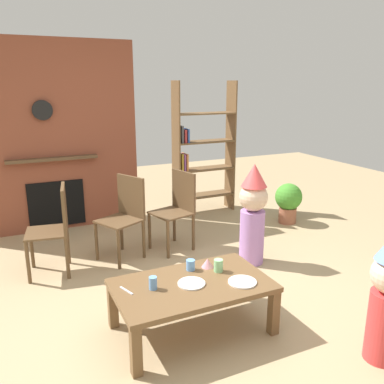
% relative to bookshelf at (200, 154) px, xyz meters
% --- Properties ---
extents(ground_plane, '(12.00, 12.00, 0.00)m').
position_rel_bookshelf_xyz_m(ground_plane, '(-1.21, -2.40, -0.88)').
color(ground_plane, tan).
extents(brick_fireplace_feature, '(2.20, 0.28, 2.40)m').
position_rel_bookshelf_xyz_m(brick_fireplace_feature, '(-2.02, 0.20, 0.31)').
color(brick_fireplace_feature, brown).
rests_on(brick_fireplace_feature, ground_plane).
extents(bookshelf, '(0.90, 0.28, 1.90)m').
position_rel_bookshelf_xyz_m(bookshelf, '(0.00, 0.00, 0.00)').
color(bookshelf, brown).
rests_on(bookshelf, ground_plane).
extents(coffee_table, '(1.18, 0.70, 0.40)m').
position_rel_bookshelf_xyz_m(coffee_table, '(-1.36, -2.66, -0.53)').
color(coffee_table, brown).
rests_on(coffee_table, ground_plane).
extents(paper_cup_near_left, '(0.07, 0.07, 0.09)m').
position_rel_bookshelf_xyz_m(paper_cup_near_left, '(-1.28, -2.45, -0.43)').
color(paper_cup_near_left, '#669EE0').
rests_on(paper_cup_near_left, coffee_table).
extents(paper_cup_near_right, '(0.06, 0.06, 0.10)m').
position_rel_bookshelf_xyz_m(paper_cup_near_right, '(-1.66, -2.62, -0.43)').
color(paper_cup_near_right, '#669EE0').
rests_on(paper_cup_near_right, coffee_table).
extents(paper_cup_center, '(0.07, 0.07, 0.10)m').
position_rel_bookshelf_xyz_m(paper_cup_center, '(-1.09, -2.57, -0.43)').
color(paper_cup_center, '#8CD18C').
rests_on(paper_cup_center, coffee_table).
extents(paper_plate_front, '(0.21, 0.21, 0.01)m').
position_rel_bookshelf_xyz_m(paper_plate_front, '(-1.37, -2.67, -0.47)').
color(paper_plate_front, white).
rests_on(paper_plate_front, coffee_table).
extents(paper_plate_rear, '(0.22, 0.22, 0.01)m').
position_rel_bookshelf_xyz_m(paper_plate_rear, '(-1.01, -2.81, -0.47)').
color(paper_plate_rear, white).
rests_on(paper_plate_rear, coffee_table).
extents(birthday_cake_slice, '(0.10, 0.10, 0.07)m').
position_rel_bookshelf_xyz_m(birthday_cake_slice, '(-1.13, -2.46, -0.44)').
color(birthday_cake_slice, pink).
rests_on(birthday_cake_slice, coffee_table).
extents(table_fork, '(0.06, 0.15, 0.01)m').
position_rel_bookshelf_xyz_m(table_fork, '(-1.85, -2.56, -0.47)').
color(table_fork, silver).
rests_on(table_fork, coffee_table).
extents(child_in_pink, '(0.30, 0.30, 1.08)m').
position_rel_bookshelf_xyz_m(child_in_pink, '(-0.26, -1.80, -0.31)').
color(child_in_pink, '#B27FCC').
rests_on(child_in_pink, ground_plane).
extents(dining_chair_left, '(0.46, 0.46, 0.90)m').
position_rel_bookshelf_xyz_m(dining_chair_left, '(-2.17, -1.18, -0.37)').
color(dining_chair_left, brown).
rests_on(dining_chair_left, ground_plane).
extents(dining_chair_middle, '(0.54, 0.54, 0.90)m').
position_rel_bookshelf_xyz_m(dining_chair_middle, '(-1.43, -1.09, -0.37)').
color(dining_chair_middle, brown).
rests_on(dining_chair_middle, ground_plane).
extents(dining_chair_right, '(0.49, 0.49, 0.90)m').
position_rel_bookshelf_xyz_m(dining_chair_right, '(-0.82, -1.10, -0.37)').
color(dining_chair_right, brown).
rests_on(dining_chair_right, ground_plane).
extents(potted_plant_tall, '(0.37, 0.37, 0.55)m').
position_rel_bookshelf_xyz_m(potted_plant_tall, '(0.89, -0.94, -0.56)').
color(potted_plant_tall, '#9E5B42').
rests_on(potted_plant_tall, ground_plane).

